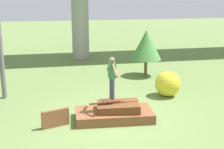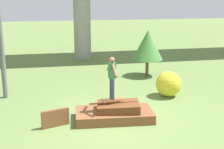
# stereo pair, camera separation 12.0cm
# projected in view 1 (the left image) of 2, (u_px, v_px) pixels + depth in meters

# --- Properties ---
(ground_plane) EXTENTS (80.00, 80.00, 0.00)m
(ground_plane) POSITION_uv_depth(u_px,v_px,m) (114.00, 119.00, 10.78)
(ground_plane) COLOR olive
(scrap_pile) EXTENTS (2.71, 1.51, 0.65)m
(scrap_pile) POSITION_uv_depth(u_px,v_px,m) (115.00, 113.00, 10.72)
(scrap_pile) COLOR brown
(scrap_pile) RESTS_ON ground_plane
(scrap_plank_loose) EXTENTS (0.91, 0.40, 0.58)m
(scrap_plank_loose) POSITION_uv_depth(u_px,v_px,m) (55.00, 118.00, 10.12)
(scrap_plank_loose) COLOR brown
(scrap_plank_loose) RESTS_ON ground_plane
(skateboard) EXTENTS (0.82, 0.28, 0.09)m
(skateboard) POSITION_uv_depth(u_px,v_px,m) (112.00, 99.00, 10.63)
(skateboard) COLOR brown
(skateboard) RESTS_ON scrap_pile
(skater) EXTENTS (0.24, 1.09, 1.45)m
(skater) POSITION_uv_depth(u_px,v_px,m) (112.00, 75.00, 10.42)
(skater) COLOR #383D4C
(skater) RESTS_ON skateboard
(tree_behind_left) EXTENTS (1.57, 1.57, 2.42)m
(tree_behind_left) POSITION_uv_depth(u_px,v_px,m) (146.00, 45.00, 16.05)
(tree_behind_left) COLOR brown
(tree_behind_left) RESTS_ON ground_plane
(bush_yellow_flowering) EXTENTS (1.07, 1.07, 1.07)m
(bush_yellow_flowering) POSITION_uv_depth(u_px,v_px,m) (168.00, 84.00, 13.10)
(bush_yellow_flowering) COLOR gold
(bush_yellow_flowering) RESTS_ON ground_plane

